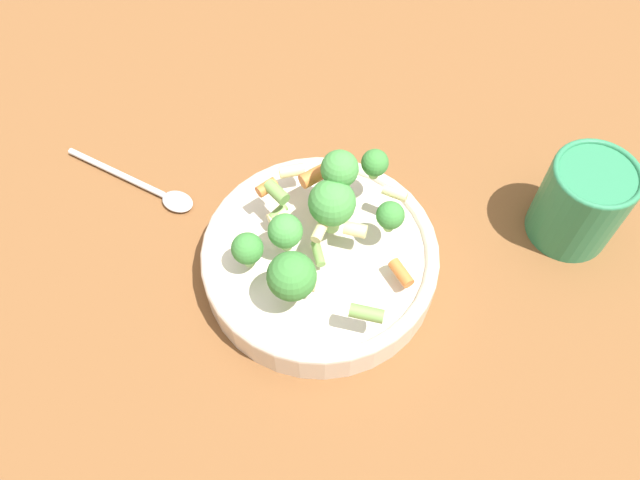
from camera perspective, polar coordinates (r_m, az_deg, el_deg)
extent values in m
plane|color=brown|center=(0.64, 0.00, -2.77)|extent=(3.00, 3.00, 0.00)
cylinder|color=beige|center=(0.62, 0.00, -1.93)|extent=(0.23, 0.23, 0.04)
torus|color=beige|center=(0.60, 0.00, -1.05)|extent=(0.23, 0.23, 0.01)
cylinder|color=#8CB766|center=(0.59, -6.48, -1.75)|extent=(0.01, 0.01, 0.01)
sphere|color=#3D8438|center=(0.57, -6.66, -0.77)|extent=(0.03, 0.03, 0.03)
cylinder|color=#8CB766|center=(0.61, 1.20, 2.31)|extent=(0.01, 0.01, 0.01)
sphere|color=#3D8438|center=(0.59, 1.23, 3.34)|extent=(0.03, 0.03, 0.03)
cylinder|color=#8CB766|center=(0.59, -3.10, -0.23)|extent=(0.01, 0.01, 0.01)
sphere|color=#479342|center=(0.57, -3.20, 0.83)|extent=(0.03, 0.03, 0.03)
cylinder|color=#8CB766|center=(0.59, 6.30, 1.36)|extent=(0.01, 0.01, 0.01)
sphere|color=#3D8438|center=(0.57, 6.45, 2.26)|extent=(0.03, 0.03, 0.03)
cylinder|color=#8CB766|center=(0.60, 1.06, 1.79)|extent=(0.02, 0.02, 0.02)
sphere|color=#479342|center=(0.57, 1.11, 3.45)|extent=(0.04, 0.04, 0.04)
cylinder|color=#8CB766|center=(0.59, 1.75, 5.20)|extent=(0.01, 0.01, 0.01)
sphere|color=#479342|center=(0.57, 1.81, 6.52)|extent=(0.04, 0.04, 0.04)
cylinder|color=#8CB766|center=(0.56, -2.50, -4.62)|extent=(0.02, 0.02, 0.01)
sphere|color=#3D8438|center=(0.54, -2.61, -3.33)|extent=(0.04, 0.04, 0.04)
cylinder|color=#8CB766|center=(0.61, 4.93, 6.13)|extent=(0.01, 0.01, 0.01)
sphere|color=#3D8438|center=(0.60, 5.04, 7.05)|extent=(0.03, 0.03, 0.03)
cylinder|color=#729E4C|center=(0.59, -4.00, 4.39)|extent=(0.03, 0.03, 0.01)
cylinder|color=#729E4C|center=(0.61, 0.71, 3.44)|extent=(0.02, 0.02, 0.01)
cylinder|color=orange|center=(0.60, -4.88, 4.82)|extent=(0.02, 0.02, 0.01)
cylinder|color=beige|center=(0.58, 3.24, 0.96)|extent=(0.02, 0.02, 0.01)
cylinder|color=orange|center=(0.61, -0.53, 5.89)|extent=(0.03, 0.03, 0.01)
cylinder|color=#729E4C|center=(0.59, -0.49, -1.22)|extent=(0.02, 0.03, 0.01)
cylinder|color=beige|center=(0.60, 6.86, 4.27)|extent=(0.03, 0.02, 0.01)
cylinder|color=beige|center=(0.56, -1.79, -3.90)|extent=(0.03, 0.01, 0.01)
cylinder|color=beige|center=(0.57, 0.03, 0.61)|extent=(0.02, 0.02, 0.01)
cylinder|color=orange|center=(0.58, 7.43, -3.01)|extent=(0.03, 0.03, 0.01)
cylinder|color=beige|center=(0.61, -3.91, 2.20)|extent=(0.02, 0.02, 0.01)
cylinder|color=#729E4C|center=(0.53, 4.28, -6.70)|extent=(0.03, 0.01, 0.01)
cylinder|color=#729E4C|center=(0.61, -3.87, 2.51)|extent=(0.02, 0.02, 0.01)
cylinder|color=beige|center=(0.62, -2.60, 6.36)|extent=(0.03, 0.02, 0.01)
cylinder|color=#2D7F51|center=(0.67, 22.74, 3.14)|extent=(0.08, 0.08, 0.09)
torus|color=#2D7F51|center=(0.64, 24.13, 5.56)|extent=(0.08, 0.08, 0.01)
cylinder|color=silver|center=(0.74, -18.14, 5.89)|extent=(0.13, 0.05, 0.01)
ellipsoid|color=silver|center=(0.69, -12.89, 3.44)|extent=(0.04, 0.04, 0.01)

